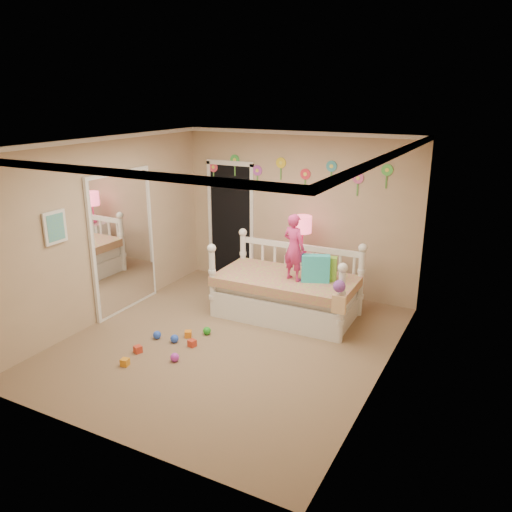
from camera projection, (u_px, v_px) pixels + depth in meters
The scene contains 18 objects.
floor at pixel (228, 342), 6.81m from camera, with size 4.00×4.50×0.01m, color #7F684C.
ceiling at pixel (225, 143), 6.01m from camera, with size 4.00×4.50×0.01m, color white.
back_wall at pixel (297, 213), 8.31m from camera, with size 4.00×0.01×2.60m, color tan.
left_wall at pixel (106, 230), 7.29m from camera, with size 0.01×4.50×2.60m, color tan.
right_wall at pixel (386, 274), 5.53m from camera, with size 0.01×4.50×2.60m, color tan.
crown_molding at pixel (225, 146), 6.02m from camera, with size 4.00×4.50×0.06m, color white, non-canonical shape.
daybed at pixel (287, 280), 7.47m from camera, with size 2.05×1.10×1.11m, color white, non-canonical shape.
pillow_turquoise at pixel (316, 268), 7.17m from camera, with size 0.39×0.14×0.39m, color #29CFCD.
pillow_lime at pixel (324, 268), 7.26m from camera, with size 0.36×0.13×0.34m, color #86CA3D.
child at pixel (294, 247), 7.16m from camera, with size 0.35×0.23×0.96m, color #D8317B.
nightstand at pixel (301, 276), 8.16m from camera, with size 0.45×0.34×0.74m, color white.
table_lamp at pixel (303, 229), 7.93m from camera, with size 0.28×0.28×0.61m.
closet_doorway at pixel (231, 220), 8.93m from camera, with size 0.90×0.04×2.07m, color black.
flower_decals at pixel (293, 173), 8.14m from camera, with size 3.40×0.02×0.50m, color #B2668C, non-canonical shape.
mirror_closet at pixel (124, 242), 7.60m from camera, with size 0.07×1.30×2.10m, color white.
wall_picture at pixel (55, 227), 6.44m from camera, with size 0.05×0.34×0.42m, color white.
hanging_bag at pixel (338, 298), 6.51m from camera, with size 0.20×0.16×0.36m, color beige, non-canonical shape.
toy_scatter at pixel (166, 342), 6.70m from camera, with size 0.80×1.30×0.11m, color #996666, non-canonical shape.
Camera 1 is at (3.15, -5.27, 3.17)m, focal length 36.00 mm.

